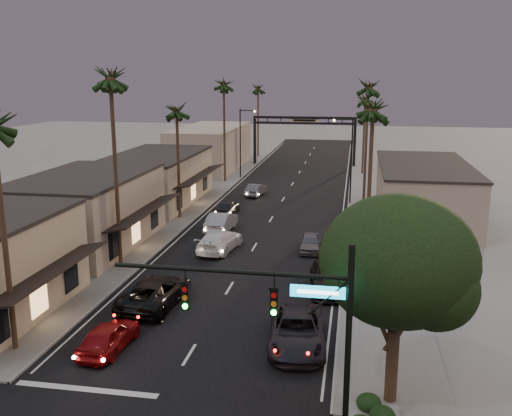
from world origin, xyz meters
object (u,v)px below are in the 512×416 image
at_px(curbside_black, 328,278).
at_px(palm_lb, 110,73).
at_px(palm_ld, 224,82).
at_px(palm_far, 258,86).
at_px(streetlight_left, 242,138).
at_px(oncoming_red, 109,336).
at_px(arch, 304,128).
at_px(palm_rb, 369,84).
at_px(oncoming_pickup, 155,292).
at_px(streetlight_right, 349,153).
at_px(traffic_signal, 294,316).
at_px(palm_ra, 373,104).
at_px(curbside_near, 297,331).
at_px(palm_lc, 176,106).
at_px(corner_tree, 400,266).
at_px(oncoming_silver, 221,222).
at_px(palm_rc, 365,96).

bearing_deg(curbside_black, palm_lb, 166.03).
xyz_separation_m(palm_ld, palm_far, (0.30, 23.00, -0.97)).
distance_m(streetlight_left, oncoming_red, 48.49).
xyz_separation_m(arch, palm_rb, (8.60, -26.00, 6.88)).
distance_m(streetlight_left, oncoming_pickup, 42.84).
bearing_deg(palm_far, oncoming_pickup, -85.78).
height_order(streetlight_right, oncoming_pickup, streetlight_right).
relative_size(traffic_signal, palm_rb, 0.60).
relative_size(streetlight_left, palm_ra, 0.68).
distance_m(palm_ra, curbside_near, 16.53).
height_order(oncoming_pickup, curbside_near, oncoming_pickup).
bearing_deg(palm_ld, curbside_black, -67.17).
xyz_separation_m(palm_lc, palm_ld, (0.00, 19.00, 1.95)).
bearing_deg(corner_tree, streetlight_left, 107.97).
xyz_separation_m(palm_far, oncoming_red, (4.27, -68.19, -10.71)).
bearing_deg(oncoming_silver, oncoming_red, 90.96).
distance_m(palm_lb, palm_rc, 45.48).
distance_m(palm_rb, oncoming_red, 38.27).
height_order(palm_lb, curbside_near, palm_lb).
bearing_deg(oncoming_red, palm_rb, -106.75).
bearing_deg(oncoming_silver, palm_ra, 148.15).
bearing_deg(streetlight_right, oncoming_red, -107.29).
bearing_deg(oncoming_red, streetlight_right, -103.76).
bearing_deg(corner_tree, palm_rb, 91.37).
bearing_deg(arch, palm_far, 136.05).
relative_size(palm_rb, oncoming_silver, 2.80).
xyz_separation_m(streetlight_right, palm_ld, (-15.52, 10.00, 7.09)).
relative_size(corner_tree, palm_far, 0.67).
height_order(streetlight_left, oncoming_pickup, streetlight_left).
bearing_deg(palm_lc, traffic_signal, -65.94).
height_order(oncoming_red, curbside_black, curbside_black).
distance_m(arch, oncoming_red, 60.51).
height_order(palm_rc, curbside_black, palm_rc).
height_order(palm_lb, oncoming_silver, palm_lb).
xyz_separation_m(streetlight_left, palm_lc, (-1.68, -22.00, 5.14)).
bearing_deg(corner_tree, palm_rc, 90.89).
bearing_deg(palm_rb, oncoming_silver, -136.11).
height_order(streetlight_left, palm_ld, palm_ld).
height_order(palm_ld, palm_far, palm_ld).
height_order(palm_rb, curbside_black, palm_rb).
bearing_deg(curbside_near, palm_ra, 67.95).
xyz_separation_m(streetlight_right, palm_rc, (1.68, 19.00, 5.14)).
relative_size(palm_rb, curbside_black, 2.56).
height_order(streetlight_right, curbside_black, streetlight_right).
distance_m(corner_tree, oncoming_red, 14.69).
xyz_separation_m(palm_far, curbside_black, (14.50, -58.15, -10.64)).
distance_m(traffic_signal, palm_ra, 21.19).
relative_size(corner_tree, palm_ra, 0.67).
bearing_deg(oncoming_pickup, palm_lb, -48.64).
relative_size(palm_lc, oncoming_pickup, 2.00).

